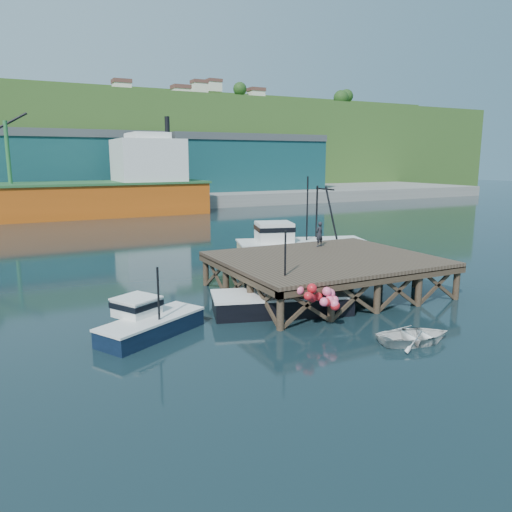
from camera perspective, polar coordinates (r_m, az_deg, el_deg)
ground at (r=27.46m, az=-1.74°, el=-5.47°), size 300.00×300.00×0.00m
wharf at (r=29.53m, az=8.09°, el=-0.51°), size 12.00×10.00×2.62m
far_quay at (r=94.73m, az=-20.25°, el=6.28°), size 160.00×40.00×2.00m
warehouse_mid at (r=89.53m, az=-20.09°, el=9.58°), size 28.00×16.00×9.00m
warehouse_right at (r=97.92m, az=-2.13°, el=10.30°), size 30.00×16.00×9.00m
cargo_ship at (r=72.01m, az=-24.92°, el=6.47°), size 55.50×10.00×13.75m
hillside at (r=124.37m, az=-22.30°, el=11.74°), size 220.00×50.00×22.00m
boat_navy at (r=23.10m, az=-12.29°, el=-7.27°), size 5.41×4.12×3.22m
boat_black at (r=26.03m, az=2.83°, el=-4.56°), size 7.58×6.28×4.40m
trawler at (r=38.12m, az=4.97°, el=1.26°), size 10.31×6.10×6.51m
dinghy at (r=22.73m, az=17.70°, el=-8.68°), size 3.69×2.97×0.68m
dockworker at (r=32.92m, az=7.25°, el=2.48°), size 0.67×0.52×1.65m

